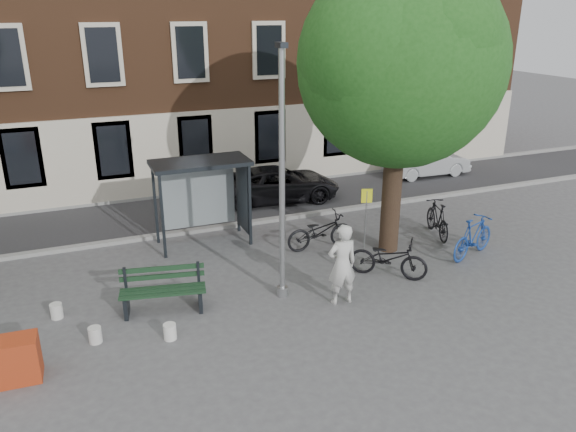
# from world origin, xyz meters

# --- Properties ---
(ground) EXTENTS (90.00, 90.00, 0.00)m
(ground) POSITION_xyz_m (0.00, 0.00, 0.00)
(ground) COLOR #4C4C4F
(ground) RESTS_ON ground
(road) EXTENTS (40.00, 4.00, 0.01)m
(road) POSITION_xyz_m (0.00, 7.00, 0.01)
(road) COLOR #28282B
(road) RESTS_ON ground
(curb_near) EXTENTS (40.00, 0.25, 0.12)m
(curb_near) POSITION_xyz_m (0.00, 5.00, 0.06)
(curb_near) COLOR gray
(curb_near) RESTS_ON ground
(curb_far) EXTENTS (40.00, 0.25, 0.12)m
(curb_far) POSITION_xyz_m (0.00, 9.00, 0.06)
(curb_far) COLOR gray
(curb_far) RESTS_ON ground
(building_row) EXTENTS (30.00, 8.00, 14.00)m
(building_row) POSITION_xyz_m (0.00, 13.00, 7.00)
(building_row) COLOR brown
(building_row) RESTS_ON ground
(lamppost) EXTENTS (0.28, 0.35, 6.11)m
(lamppost) POSITION_xyz_m (0.00, 0.00, 2.78)
(lamppost) COLOR #9EA0A3
(lamppost) RESTS_ON ground
(tree_right) EXTENTS (5.76, 5.60, 8.20)m
(tree_right) POSITION_xyz_m (4.01, 1.38, 5.62)
(tree_right) COLOR black
(tree_right) RESTS_ON ground
(bus_shelter) EXTENTS (2.85, 1.45, 2.62)m
(bus_shelter) POSITION_xyz_m (-0.61, 4.11, 1.92)
(bus_shelter) COLOR #1E2328
(bus_shelter) RESTS_ON ground
(painter) EXTENTS (0.76, 0.51, 2.05)m
(painter) POSITION_xyz_m (1.20, -0.87, 1.02)
(painter) COLOR silver
(painter) RESTS_ON ground
(bench) EXTENTS (2.08, 1.01, 1.03)m
(bench) POSITION_xyz_m (-2.89, 0.40, 0.47)
(bench) COLOR #1E2328
(bench) RESTS_ON ground
(bike_a) EXTENTS (2.10, 0.76, 1.10)m
(bike_a) POSITION_xyz_m (2.13, 2.32, 0.55)
(bike_a) COLOR black
(bike_a) RESTS_ON ground
(bike_b) EXTENTS (2.09, 1.25, 1.21)m
(bike_b) POSITION_xyz_m (5.97, 0.14, 0.61)
(bike_b) COLOR #1A3E92
(bike_b) RESTS_ON ground
(bike_c) EXTENTS (2.06, 1.91, 1.10)m
(bike_c) POSITION_xyz_m (3.01, -0.08, 0.55)
(bike_c) COLOR black
(bike_c) RESTS_ON ground
(bike_d) EXTENTS (1.07, 1.98, 1.15)m
(bike_d) POSITION_xyz_m (5.98, 1.83, 0.57)
(bike_d) COLOR black
(bike_d) RESTS_ON ground
(car_dark) EXTENTS (4.74, 2.57, 1.26)m
(car_dark) POSITION_xyz_m (2.63, 7.05, 0.63)
(car_dark) COLOR black
(car_dark) RESTS_ON ground
(car_silver) EXTENTS (3.72, 1.37, 1.22)m
(car_silver) POSITION_xyz_m (9.72, 7.69, 0.61)
(car_silver) COLOR #B7BBBF
(car_silver) RESTS_ON ground
(red_stand) EXTENTS (0.93, 0.64, 0.90)m
(red_stand) POSITION_xyz_m (-6.02, -1.25, 0.45)
(red_stand) COLOR #A63416
(red_stand) RESTS_ON ground
(bucket_a) EXTENTS (0.31, 0.31, 0.36)m
(bucket_a) POSITION_xyz_m (-3.00, -0.92, 0.18)
(bucket_a) COLOR silver
(bucket_a) RESTS_ON ground
(bucket_b) EXTENTS (0.33, 0.33, 0.36)m
(bucket_b) POSITION_xyz_m (-4.52, -0.44, 0.18)
(bucket_b) COLOR silver
(bucket_b) RESTS_ON ground
(bucket_c) EXTENTS (0.31, 0.31, 0.36)m
(bucket_c) POSITION_xyz_m (-5.28, 0.96, 0.18)
(bucket_c) COLOR silver
(bucket_c) RESTS_ON ground
(notice_sign) EXTENTS (0.31, 0.14, 1.87)m
(notice_sign) POSITION_xyz_m (3.38, 1.84, 1.35)
(notice_sign) COLOR #9EA0A3
(notice_sign) RESTS_ON ground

